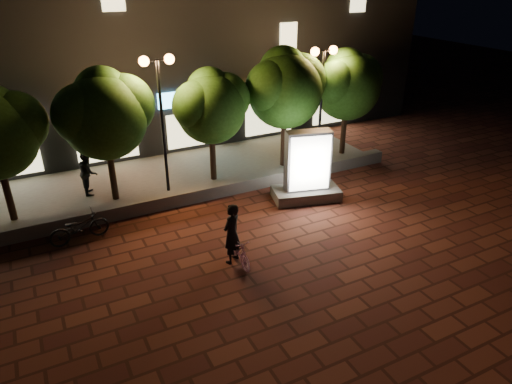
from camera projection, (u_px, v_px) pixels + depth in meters
ground at (264, 246)px, 14.78m from camera, size 80.00×80.00×0.00m
retaining_wall at (215, 190)px, 17.87m from camera, size 16.00×0.45×0.50m
sidewalk at (193, 172)px, 19.96m from camera, size 16.00×5.00×0.08m
building_block at (142, 33)px, 22.98m from camera, size 28.00×8.12×11.30m
tree_left at (105, 111)px, 16.23m from camera, size 3.60×3.00×4.89m
tree_mid at (211, 104)px, 17.96m from camera, size 3.24×2.70×4.50m
tree_right at (285, 86)px, 19.15m from camera, size 3.72×3.10×5.07m
tree_far_right at (348, 83)px, 20.54m from camera, size 3.48×2.90×4.76m
street_lamp_left at (159, 90)px, 16.56m from camera, size 1.26×0.36×5.18m
street_lamp_right at (323, 75)px, 19.47m from camera, size 1.26×0.36×4.98m
ad_kiosk at (307, 172)px, 17.34m from camera, size 2.73×1.84×2.70m
scooter_pink at (238, 250)px, 13.78m from camera, size 0.47×1.52×0.90m
rider at (232, 234)px, 13.64m from camera, size 0.84×0.75×1.92m
scooter_parked at (79, 227)px, 14.88m from camera, size 1.95×0.90×0.99m
pedestrian at (88, 172)px, 17.71m from camera, size 0.77×0.93×1.73m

